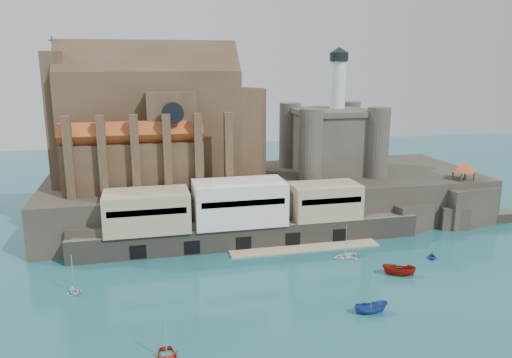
{
  "coord_description": "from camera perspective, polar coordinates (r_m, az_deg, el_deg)",
  "views": [
    {
      "loc": [
        -28.37,
        -69.94,
        36.09
      ],
      "look_at": [
        -4.61,
        32.0,
        11.26
      ],
      "focal_mm": 35.0,
      "sensor_mm": 36.0,
      "label": 1
    }
  ],
  "objects": [
    {
      "name": "castle_keep",
      "position": [
        120.9,
        8.64,
        4.74
      ],
      "size": [
        21.2,
        21.2,
        29.3
      ],
      "color": "#403A32",
      "rests_on": "promontory"
    },
    {
      "name": "rock_outcrop",
      "position": [
        123.1,
        22.37,
        -2.79
      ],
      "size": [
        14.5,
        10.5,
        8.7
      ],
      "color": "#28241E",
      "rests_on": "ground"
    },
    {
      "name": "boat_2",
      "position": [
        77.76,
        12.97,
        -14.68
      ],
      "size": [
        2.07,
        2.02,
        5.13
      ],
      "primitive_type": "imported",
      "rotation": [
        0.0,
        0.0,
        1.52
      ],
      "color": "#224392",
      "rests_on": "ground"
    },
    {
      "name": "boat_4",
      "position": [
        86.58,
        -20.03,
        -12.15
      ],
      "size": [
        3.14,
        2.53,
        3.15
      ],
      "primitive_type": "imported",
      "rotation": [
        0.0,
        0.0,
        3.51
      ],
      "color": "white",
      "rests_on": "ground"
    },
    {
      "name": "promontory",
      "position": [
        117.11,
        1.29,
        -2.09
      ],
      "size": [
        100.0,
        36.0,
        10.0
      ],
      "color": "#28241E",
      "rests_on": "ground"
    },
    {
      "name": "boat_5",
      "position": [
        91.17,
        15.98,
        -10.52
      ],
      "size": [
        2.85,
        2.82,
        5.74
      ],
      "primitive_type": "imported",
      "rotation": [
        0.0,
        0.0,
        4.34
      ],
      "color": "maroon",
      "rests_on": "ground"
    },
    {
      "name": "boat_6",
      "position": [
        96.58,
        10.18,
        -8.82
      ],
      "size": [
        1.74,
        3.86,
        5.22
      ],
      "primitive_type": "imported",
      "rotation": [
        0.0,
        0.0,
        4.89
      ],
      "color": "white",
      "rests_on": "ground"
    },
    {
      "name": "ground",
      "position": [
        83.66,
        8.27,
        -12.36
      ],
      "size": [
        300.0,
        300.0,
        0.0
      ],
      "primitive_type": "plane",
      "color": "#1A5157",
      "rests_on": "ground"
    },
    {
      "name": "church",
      "position": [
        112.74,
        -10.92,
        5.99
      ],
      "size": [
        47.0,
        25.93,
        30.51
      ],
      "color": "#453120",
      "rests_on": "promontory"
    },
    {
      "name": "boat_7",
      "position": [
        100.24,
        19.44,
        -8.56
      ],
      "size": [
        3.01,
        2.59,
        2.98
      ],
      "primitive_type": "imported",
      "rotation": [
        0.0,
        0.0,
        5.8
      ],
      "color": "navy",
      "rests_on": "ground"
    },
    {
      "name": "quay",
      "position": [
        99.41,
        -1.97,
        -4.24
      ],
      "size": [
        70.0,
        12.0,
        13.05
      ],
      "color": "#5C564A",
      "rests_on": "ground"
    },
    {
      "name": "pavilion",
      "position": [
        121.25,
        22.69,
        1.19
      ],
      "size": [
        6.4,
        6.4,
        5.4
      ],
      "color": "#453120",
      "rests_on": "rock_outcrop"
    }
  ]
}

